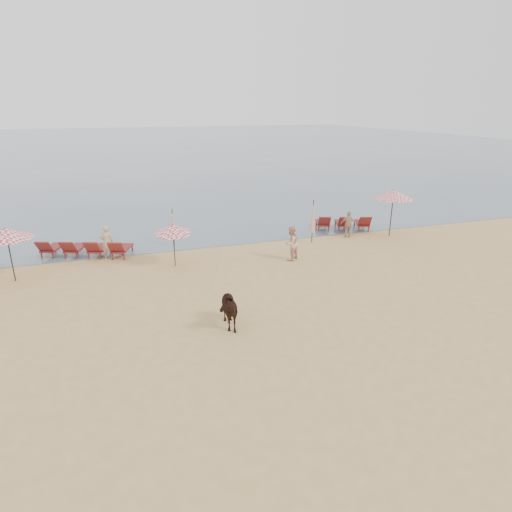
# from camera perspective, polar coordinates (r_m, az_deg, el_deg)

# --- Properties ---
(ground) EXTENTS (120.00, 120.00, 0.00)m
(ground) POSITION_cam_1_polar(r_m,az_deg,el_deg) (14.35, 6.35, -10.50)
(ground) COLOR tan
(ground) RESTS_ON ground
(sea) EXTENTS (160.00, 140.00, 0.06)m
(sea) POSITION_cam_1_polar(r_m,az_deg,el_deg) (91.69, -15.28, 14.29)
(sea) COLOR #51606B
(sea) RESTS_ON ground
(lounger_cluster_left) EXTENTS (4.58, 3.14, 0.67)m
(lounger_cluster_left) POSITION_cam_1_polar(r_m,az_deg,el_deg) (22.85, -21.79, 1.03)
(lounger_cluster_left) COLOR maroon
(lounger_cluster_left) RESTS_ON ground
(lounger_cluster_right) EXTENTS (3.51, 2.73, 0.68)m
(lounger_cluster_right) POSITION_cam_1_polar(r_m,az_deg,el_deg) (26.38, 11.49, 4.40)
(lounger_cluster_right) COLOR maroon
(lounger_cluster_right) RESTS_ON ground
(umbrella_open_left_a) EXTENTS (2.07, 2.07, 2.36)m
(umbrella_open_left_a) POSITION_cam_1_polar(r_m,az_deg,el_deg) (20.56, -30.37, 2.61)
(umbrella_open_left_a) COLOR black
(umbrella_open_left_a) RESTS_ON ground
(umbrella_open_left_b) EXTENTS (1.64, 1.67, 2.09)m
(umbrella_open_left_b) POSITION_cam_1_polar(r_m,az_deg,el_deg) (19.93, -11.02, 3.57)
(umbrella_open_left_b) COLOR black
(umbrella_open_left_b) RESTS_ON ground
(umbrella_open_right) EXTENTS (2.20, 2.20, 2.69)m
(umbrella_open_right) POSITION_cam_1_polar(r_m,az_deg,el_deg) (25.46, 17.86, 7.83)
(umbrella_open_right) COLOR black
(umbrella_open_right) RESTS_ON ground
(umbrella_closed_left) EXTENTS (0.25, 0.25, 2.05)m
(umbrella_closed_left) POSITION_cam_1_polar(r_m,az_deg,el_deg) (23.07, -11.02, 4.32)
(umbrella_closed_left) COLOR black
(umbrella_closed_left) RESTS_ON ground
(umbrella_closed_right) EXTENTS (0.29, 0.29, 2.38)m
(umbrella_closed_right) POSITION_cam_1_polar(r_m,az_deg,el_deg) (23.43, 7.59, 5.24)
(umbrella_closed_right) COLOR black
(umbrella_closed_right) RESTS_ON ground
(cow) EXTENTS (0.76, 1.63, 1.37)m
(cow) POSITION_cam_1_polar(r_m,az_deg,el_deg) (14.53, -4.06, -6.95)
(cow) COLOR black
(cow) RESTS_ON ground
(beachgoer_left) EXTENTS (0.66, 0.46, 1.70)m
(beachgoer_left) POSITION_cam_1_polar(r_m,az_deg,el_deg) (22.06, -19.27, 1.76)
(beachgoer_left) COLOR tan
(beachgoer_left) RESTS_ON ground
(beachgoer_right_a) EXTENTS (1.05, 1.00, 1.72)m
(beachgoer_right_a) POSITION_cam_1_polar(r_m,az_deg,el_deg) (20.71, 4.69, 1.72)
(beachgoer_right_a) COLOR #D69F86
(beachgoer_right_a) RESTS_ON ground
(beachgoer_right_b) EXTENTS (0.94, 0.80, 1.52)m
(beachgoer_right_b) POSITION_cam_1_polar(r_m,az_deg,el_deg) (24.90, 12.25, 4.14)
(beachgoer_right_b) COLOR tan
(beachgoer_right_b) RESTS_ON ground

